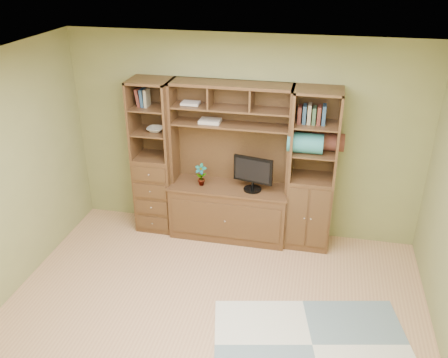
% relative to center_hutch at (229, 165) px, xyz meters
% --- Properties ---
extents(room, '(4.60, 4.10, 2.64)m').
position_rel_center_hutch_xyz_m(room, '(0.14, -1.73, 0.28)').
color(room, tan).
rests_on(room, ground).
extents(center_hutch, '(1.54, 0.53, 2.05)m').
position_rel_center_hutch_xyz_m(center_hutch, '(0.00, 0.00, 0.00)').
color(center_hutch, '#4D301B').
rests_on(center_hutch, ground).
extents(left_tower, '(0.50, 0.45, 2.05)m').
position_rel_center_hutch_xyz_m(left_tower, '(-1.00, 0.04, 0.00)').
color(left_tower, '#4D301B').
rests_on(left_tower, ground).
extents(right_tower, '(0.55, 0.45, 2.05)m').
position_rel_center_hutch_xyz_m(right_tower, '(1.02, 0.04, 0.00)').
color(right_tower, '#4D301B').
rests_on(right_tower, ground).
extents(rug, '(2.13, 1.64, 0.01)m').
position_rel_center_hutch_xyz_m(rug, '(1.19, -1.76, -1.02)').
color(rug, '#AAB0B0').
rests_on(rug, ground).
extents(monitor, '(0.54, 0.33, 0.62)m').
position_rel_center_hutch_xyz_m(monitor, '(0.31, -0.03, 0.01)').
color(monitor, black).
rests_on(monitor, center_hutch).
extents(orchid, '(0.15, 0.10, 0.29)m').
position_rel_center_hutch_xyz_m(orchid, '(-0.36, -0.03, -0.15)').
color(orchid, '#B1663B').
rests_on(orchid, center_hutch).
extents(magazines, '(0.26, 0.19, 0.04)m').
position_rel_center_hutch_xyz_m(magazines, '(-0.26, 0.09, 0.54)').
color(magazines, '#BDAEA0').
rests_on(magazines, center_hutch).
extents(bowl, '(0.21, 0.21, 0.05)m').
position_rel_center_hutch_xyz_m(bowl, '(-0.96, 0.04, 0.39)').
color(bowl, beige).
rests_on(bowl, left_tower).
extents(blanket_teal, '(0.41, 0.24, 0.24)m').
position_rel_center_hutch_xyz_m(blanket_teal, '(0.92, -0.01, 0.38)').
color(blanket_teal, teal).
rests_on(blanket_teal, right_tower).
extents(blanket_red, '(0.38, 0.21, 0.21)m').
position_rel_center_hutch_xyz_m(blanket_red, '(1.18, 0.12, 0.37)').
color(blanket_red, brown).
rests_on(blanket_red, right_tower).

